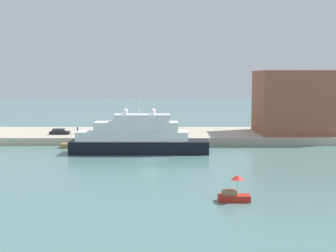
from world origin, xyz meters
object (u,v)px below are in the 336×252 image
harbor_building (296,102)px  mooring_bollard (149,135)px  person_figure (77,130)px  parked_car (59,132)px  large_yacht (137,138)px  small_motorboat (233,193)px  work_barge (73,146)px

harbor_building → mooring_bollard: size_ratio=21.24×
harbor_building → mooring_bollard: (-32.86, -7.21, -6.59)m
person_figure → mooring_bollard: (16.24, -5.46, -0.42)m
parked_car → person_figure: (3.77, 0.96, 0.28)m
parked_car → large_yacht: bearing=-39.4°
small_motorboat → work_barge: bearing=125.2°
harbor_building → person_figure: bearing=-177.9°
person_figure → mooring_bollard: person_figure is taller
small_motorboat → person_figure: 55.08m
large_yacht → parked_car: size_ratio=5.95×
person_figure → mooring_bollard: 17.13m
small_motorboat → harbor_building: harbor_building is taller
work_barge → person_figure: size_ratio=2.81×
harbor_building → small_motorboat: bearing=-113.4°
large_yacht → harbor_building: harbor_building is taller
large_yacht → small_motorboat: bearing=-67.1°
small_motorboat → harbor_building: (21.30, 49.28, 7.59)m
large_yacht → mooring_bollard: bearing=80.4°
work_barge → person_figure: 9.99m
small_motorboat → person_figure: bearing=120.3°
harbor_building → work_barge: bearing=-166.5°
parked_car → small_motorboat: bearing=-55.9°
small_motorboat → parked_car: small_motorboat is taller
mooring_bollard → large_yacht: bearing=-99.6°
work_barge → person_figure: bearing=96.9°
small_motorboat → person_figure: size_ratio=2.05×
parked_car → person_figure: 3.90m
small_motorboat → harbor_building: 54.22m
large_yacht → parked_car: bearing=140.6°
work_barge → harbor_building: (47.92, 11.48, 8.12)m
small_motorboat → mooring_bollard: 43.64m
large_yacht → parked_car: (-18.23, 14.99, -0.80)m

